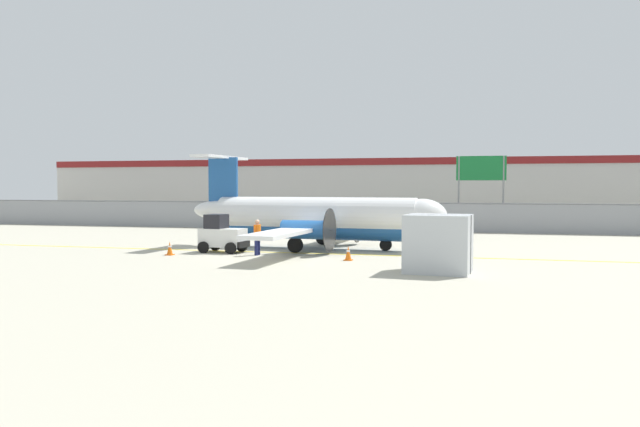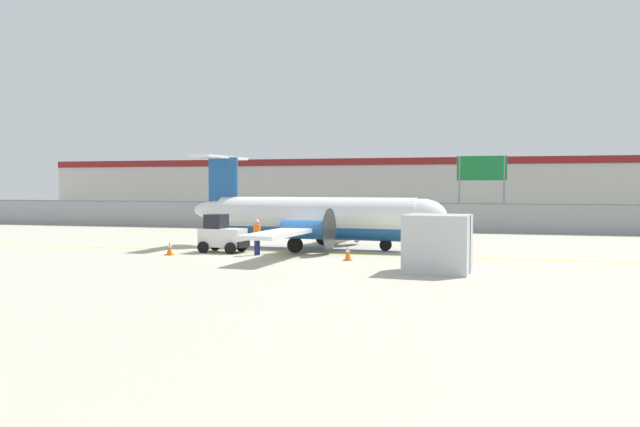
{
  "view_description": "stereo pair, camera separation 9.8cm",
  "coord_description": "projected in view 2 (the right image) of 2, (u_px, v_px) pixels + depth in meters",
  "views": [
    {
      "loc": [
        8.76,
        -27.14,
        3.28
      ],
      "look_at": [
        0.38,
        5.34,
        1.8
      ],
      "focal_mm": 35.0,
      "sensor_mm": 36.0,
      "label": 1
    },
    {
      "loc": [
        8.85,
        -27.11,
        3.28
      ],
      "look_at": [
        0.38,
        5.34,
        1.8
      ],
      "focal_mm": 35.0,
      "sensor_mm": 36.0,
      "label": 2
    }
  ],
  "objects": [
    {
      "name": "ground_plane",
      "position": [
        295.0,
        253.0,
        30.52
      ],
      "size": [
        140.0,
        140.0,
        0.01
      ],
      "color": "#B2AD99"
    },
    {
      "name": "perimeter_fence",
      "position": [
        358.0,
        215.0,
        45.94
      ],
      "size": [
        98.0,
        0.1,
        2.1
      ],
      "color": "gray",
      "rests_on": "ground"
    },
    {
      "name": "parking_lot_strip",
      "position": [
        383.0,
        221.0,
        57.1
      ],
      "size": [
        98.0,
        17.0,
        0.12
      ],
      "color": "#38383A",
      "rests_on": "ground"
    },
    {
      "name": "background_building",
      "position": [
        407.0,
        186.0,
        74.83
      ],
      "size": [
        91.0,
        8.1,
        6.5
      ],
      "color": "beige",
      "rests_on": "ground"
    },
    {
      "name": "commuter_airplane",
      "position": [
        320.0,
        218.0,
        32.54
      ],
      "size": [
        14.02,
        16.07,
        4.92
      ],
      "rotation": [
        0.0,
        0.0,
        -0.06
      ],
      "color": "white",
      "rests_on": "ground"
    },
    {
      "name": "baggage_tug",
      "position": [
        222.0,
        235.0,
        30.86
      ],
      "size": [
        2.42,
        1.56,
        1.88
      ],
      "rotation": [
        0.0,
        0.0,
        -0.09
      ],
      "color": "silver",
      "rests_on": "ground"
    },
    {
      "name": "ground_crew_worker",
      "position": [
        257.0,
        235.0,
        29.51
      ],
      "size": [
        0.41,
        0.55,
        1.7
      ],
      "rotation": [
        0.0,
        0.0,
        6.03
      ],
      "color": "#191E4C",
      "rests_on": "ground"
    },
    {
      "name": "cargo_container",
      "position": [
        438.0,
        244.0,
        23.6
      ],
      "size": [
        2.57,
        2.21,
        2.2
      ],
      "rotation": [
        0.0,
        0.0,
        -0.09
      ],
      "color": "#B7BCC1",
      "rests_on": "ground"
    },
    {
      "name": "traffic_cone_near_left",
      "position": [
        170.0,
        249.0,
        29.58
      ],
      "size": [
        0.36,
        0.36,
        0.64
      ],
      "color": "orange",
      "rests_on": "ground"
    },
    {
      "name": "traffic_cone_near_right",
      "position": [
        438.0,
        246.0,
        30.95
      ],
      "size": [
        0.36,
        0.36,
        0.64
      ],
      "color": "orange",
      "rests_on": "ground"
    },
    {
      "name": "traffic_cone_far_left",
      "position": [
        348.0,
        253.0,
        27.45
      ],
      "size": [
        0.36,
        0.36,
        0.64
      ],
      "color": "orange",
      "rests_on": "ground"
    },
    {
      "name": "traffic_cone_far_right",
      "position": [
        203.0,
        242.0,
        33.0
      ],
      "size": [
        0.36,
        0.36,
        0.64
      ],
      "color": "orange",
      "rests_on": "ground"
    },
    {
      "name": "parked_car_0",
      "position": [
        218.0,
        213.0,
        56.1
      ],
      "size": [
        4.23,
        2.06,
        1.58
      ],
      "rotation": [
        0.0,
        0.0,
        3.16
      ],
      "color": "navy",
      "rests_on": "parking_lot_strip"
    },
    {
      "name": "parked_car_1",
      "position": [
        309.0,
        213.0,
        55.36
      ],
      "size": [
        4.36,
        2.36,
        1.58
      ],
      "rotation": [
        0.0,
        0.0,
        -0.11
      ],
      "color": "slate",
      "rests_on": "parking_lot_strip"
    },
    {
      "name": "parked_car_2",
      "position": [
        396.0,
        210.0,
        61.12
      ],
      "size": [
        4.26,
        2.13,
        1.58
      ],
      "rotation": [
        0.0,
        0.0,
        3.1
      ],
      "color": "#19662D",
      "rests_on": "parking_lot_strip"
    },
    {
      "name": "parked_car_3",
      "position": [
        456.0,
        213.0,
        55.71
      ],
      "size": [
        4.24,
        2.08,
        1.58
      ],
      "rotation": [
        0.0,
        0.0,
        0.02
      ],
      "color": "slate",
      "rests_on": "parking_lot_strip"
    },
    {
      "name": "parked_car_4",
      "position": [
        539.0,
        215.0,
        51.12
      ],
      "size": [
        4.35,
        2.33,
        1.58
      ],
      "rotation": [
        0.0,
        0.0,
        3.04
      ],
      "color": "#19662D",
      "rests_on": "parking_lot_strip"
    },
    {
      "name": "highway_sign",
      "position": [
        482.0,
        174.0,
        45.93
      ],
      "size": [
        3.6,
        0.14,
        5.5
      ],
      "color": "slate",
      "rests_on": "ground"
    }
  ]
}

